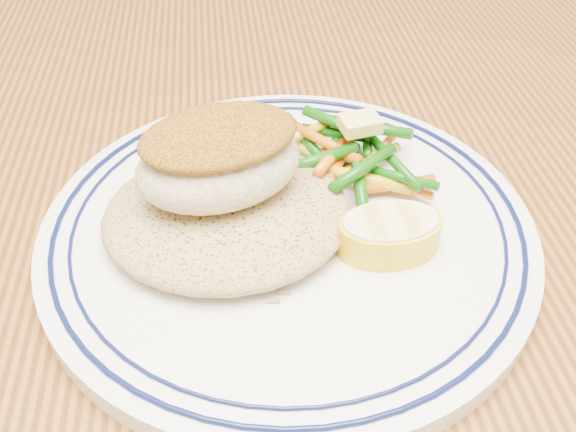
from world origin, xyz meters
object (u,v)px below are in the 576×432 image
at_px(dining_table, 332,394).
at_px(vegetable_pile, 350,156).
at_px(lemon_wedge, 390,232).
at_px(plate, 288,229).
at_px(rice_pilaf, 227,210).
at_px(fish_fillet, 219,157).

height_order(dining_table, vegetable_pile, vegetable_pile).
distance_m(dining_table, lemon_wedge, 0.13).
distance_m(plate, rice_pilaf, 0.04).
height_order(rice_pilaf, fish_fillet, fish_fillet).
height_order(plate, rice_pilaf, rice_pilaf).
relative_size(dining_table, vegetable_pile, 13.14).
xyz_separation_m(fish_fillet, vegetable_pile, (0.08, 0.04, -0.03)).
xyz_separation_m(dining_table, plate, (-0.02, 0.05, 0.11)).
height_order(vegetable_pile, lemon_wedge, vegetable_pile).
xyz_separation_m(plate, fish_fillet, (-0.04, 0.01, 0.05)).
distance_m(rice_pilaf, fish_fillet, 0.03).
bearing_deg(dining_table, plate, 115.39).
height_order(fish_fillet, vegetable_pile, fish_fillet).
bearing_deg(fish_fillet, lemon_wedge, -21.99).
distance_m(rice_pilaf, vegetable_pile, 0.09).
distance_m(dining_table, fish_fillet, 0.18).
xyz_separation_m(plate, lemon_wedge, (0.05, -0.03, 0.02)).
bearing_deg(vegetable_pile, fish_fillet, -156.73).
relative_size(dining_table, fish_fillet, 13.54).
height_order(rice_pilaf, lemon_wedge, rice_pilaf).
distance_m(plate, lemon_wedge, 0.06).
bearing_deg(vegetable_pile, rice_pilaf, -151.46).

